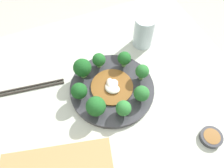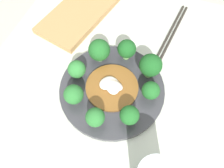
# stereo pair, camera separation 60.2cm
# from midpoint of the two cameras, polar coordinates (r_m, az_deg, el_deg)

# --- Properties ---
(ground_plane) EXTENTS (8.00, 8.00, 0.00)m
(ground_plane) POSITION_cam_midpoint_polar(r_m,az_deg,el_deg) (1.33, 7.42, -28.82)
(ground_plane) COLOR #B7B2A8
(table) EXTENTS (0.88, 0.76, 0.75)m
(table) POSITION_cam_midpoint_polar(r_m,az_deg,el_deg) (0.96, 10.30, -28.63)
(table) COLOR #B7BCAD
(table) RESTS_ON ground_plane
(plate) EXTENTS (0.28, 0.28, 0.02)m
(plate) POSITION_cam_midpoint_polar(r_m,az_deg,el_deg) (0.58, 15.70, -27.21)
(plate) COLOR #333338
(plate) RESTS_ON table
(broccoli_northeast) EXTENTS (0.05, 0.05, 0.06)m
(broccoli_northeast) POSITION_cam_midpoint_polar(r_m,az_deg,el_deg) (0.56, 23.45, -35.65)
(broccoli_northeast) COLOR #7AAD5B
(broccoli_northeast) RESTS_ON plate
(broccoli_west) EXTENTS (0.05, 0.05, 0.06)m
(broccoli_west) POSITION_cam_midpoint_polar(r_m,az_deg,el_deg) (0.56, 19.53, -16.37)
(broccoli_west) COLOR #70A356
(broccoli_west) RESTS_ON plate
(broccoli_southeast) EXTENTS (0.05, 0.05, 0.06)m
(broccoli_southeast) POSITION_cam_midpoint_polar(r_m,az_deg,el_deg) (0.53, 6.10, -31.96)
(broccoli_southeast) COLOR #89B76B
(broccoli_southeast) RESTS_ON plate
(broccoli_south) EXTENTS (0.05, 0.05, 0.06)m
(broccoli_south) POSITION_cam_midpoint_polar(r_m,az_deg,el_deg) (0.53, 5.78, -23.93)
(broccoli_south) COLOR #89B76B
(broccoli_south) RESTS_ON plate
(broccoli_north) EXTENTS (0.05, 0.05, 0.06)m
(broccoli_north) POSITION_cam_midpoint_polar(r_m,az_deg,el_deg) (0.58, 27.55, -27.93)
(broccoli_north) COLOR #7AAD5B
(broccoli_north) RESTS_ON plate
(broccoli_northwest) EXTENTS (0.06, 0.06, 0.08)m
(broccoli_northwest) POSITION_cam_midpoint_polar(r_m,az_deg,el_deg) (0.57, 26.76, -21.23)
(broccoli_northwest) COLOR #7AAD5B
(broccoli_northwest) RESTS_ON plate
(broccoli_east) EXTENTS (0.04, 0.04, 0.06)m
(broccoli_east) POSITION_cam_midpoint_polar(r_m,az_deg,el_deg) (0.54, 13.90, -37.77)
(broccoli_east) COLOR #70A356
(broccoli_east) RESTS_ON plate
(broccoli_southwest) EXTENTS (0.06, 0.06, 0.07)m
(broccoli_southwest) POSITION_cam_midpoint_polar(r_m,az_deg,el_deg) (0.54, 11.82, -17.39)
(broccoli_southwest) COLOR #70A356
(broccoli_southwest) RESTS_ON plate
(stirfry_center) EXTENTS (0.14, 0.14, 0.02)m
(stirfry_center) POSITION_cam_midpoint_polar(r_m,az_deg,el_deg) (0.57, 16.00, -27.04)
(stirfry_center) COLOR brown
(stirfry_center) RESTS_ON plate
(chopsticks) EXTENTS (0.24, 0.05, 0.01)m
(chopsticks) POSITION_cam_midpoint_polar(r_m,az_deg,el_deg) (0.69, 28.77, -7.16)
(chopsticks) COLOR #2D2823
(chopsticks) RESTS_ON table
(cutting_board) EXTENTS (0.33, 0.22, 0.02)m
(cutting_board) POSITION_cam_midpoint_polar(r_m,az_deg,el_deg) (0.64, 3.34, -1.30)
(cutting_board) COLOR #AD7F4C
(cutting_board) RESTS_ON table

